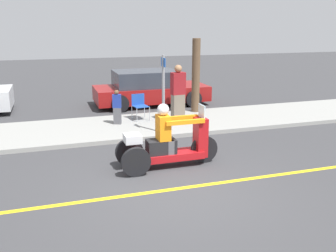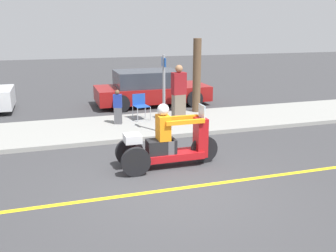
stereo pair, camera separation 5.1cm
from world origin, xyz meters
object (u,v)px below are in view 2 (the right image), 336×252
(spectator_near_curb, at_px, (179,95))
(tree_trunk, at_px, (197,76))
(motorcycle_trike, at_px, (168,144))
(folding_chair_set_back, at_px, (140,104))
(spectator_mid_group, at_px, (118,108))
(parked_car_lot_center, at_px, (150,88))
(street_sign, at_px, (164,91))

(spectator_near_curb, distance_m, tree_trunk, 1.60)
(motorcycle_trike, distance_m, folding_chair_set_back, 4.01)
(spectator_mid_group, bearing_deg, motorcycle_trike, -82.35)
(spectator_mid_group, bearing_deg, parked_car_lot_center, 58.69)
(spectator_mid_group, distance_m, street_sign, 1.87)
(spectator_near_curb, relative_size, street_sign, 0.82)
(folding_chair_set_back, relative_size, tree_trunk, 0.32)
(parked_car_lot_center, bearing_deg, folding_chair_set_back, -111.53)
(tree_trunk, xyz_separation_m, street_sign, (-1.87, -2.25, -0.07))
(spectator_mid_group, bearing_deg, spectator_near_curb, -7.65)
(tree_trunk, bearing_deg, spectator_near_curb, -132.82)
(motorcycle_trike, bearing_deg, spectator_near_curb, 67.23)
(spectator_near_curb, relative_size, spectator_mid_group, 1.68)
(folding_chair_set_back, xyz_separation_m, parked_car_lot_center, (1.05, 2.65, 0.03))
(spectator_near_curb, bearing_deg, spectator_mid_group, 172.35)
(spectator_near_curb, distance_m, parked_car_lot_center, 3.31)
(motorcycle_trike, distance_m, street_sign, 2.46)
(spectator_mid_group, distance_m, folding_chair_set_back, 0.88)
(spectator_mid_group, relative_size, tree_trunk, 0.42)
(motorcycle_trike, xyz_separation_m, street_sign, (0.59, 2.25, 0.80))
(street_sign, bearing_deg, motorcycle_trike, -104.65)
(parked_car_lot_center, height_order, street_sign, street_sign)
(motorcycle_trike, bearing_deg, tree_trunk, 61.30)
(parked_car_lot_center, height_order, tree_trunk, tree_trunk)
(motorcycle_trike, xyz_separation_m, folding_chair_set_back, (0.31, 4.00, 0.10))
(motorcycle_trike, relative_size, street_sign, 1.06)
(parked_car_lot_center, distance_m, tree_trunk, 2.53)
(spectator_near_curb, bearing_deg, motorcycle_trike, -112.77)
(tree_trunk, distance_m, street_sign, 2.93)
(motorcycle_trike, relative_size, spectator_near_curb, 1.30)
(spectator_mid_group, bearing_deg, street_sign, -51.87)
(street_sign, bearing_deg, tree_trunk, 50.17)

